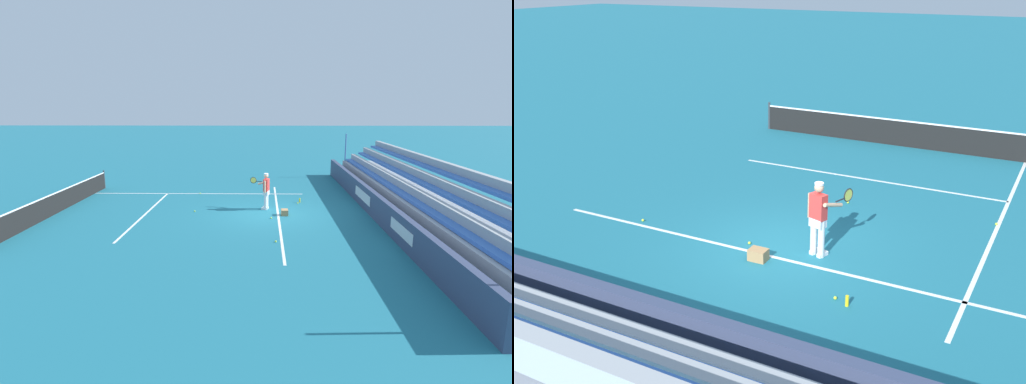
% 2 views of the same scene
% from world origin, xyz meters
% --- Properties ---
extents(ground_plane, '(160.00, 160.00, 0.00)m').
position_xyz_m(ground_plane, '(0.00, 0.00, 0.00)').
color(ground_plane, '#1E6B7F').
extents(court_baseline_white, '(12.00, 0.10, 0.01)m').
position_xyz_m(court_baseline_white, '(0.00, -0.50, 0.00)').
color(court_baseline_white, white).
rests_on(court_baseline_white, ground).
extents(court_sideline_white, '(0.10, 12.00, 0.01)m').
position_xyz_m(court_sideline_white, '(4.11, 4.00, 0.00)').
color(court_sideline_white, white).
rests_on(court_sideline_white, ground).
extents(court_service_line_white, '(8.22, 0.10, 0.01)m').
position_xyz_m(court_service_line_white, '(0.00, 5.50, 0.00)').
color(court_service_line_white, white).
rests_on(court_service_line_white, ground).
extents(back_wall_sponsor_board, '(20.75, 0.25, 1.10)m').
position_xyz_m(back_wall_sponsor_board, '(-0.01, -4.69, 0.55)').
color(back_wall_sponsor_board, '#384260').
rests_on(back_wall_sponsor_board, ground).
extents(tennis_player, '(0.78, 0.94, 1.71)m').
position_xyz_m(tennis_player, '(0.81, 0.05, 0.89)').
color(tennis_player, silver).
rests_on(tennis_player, ground).
extents(ball_box_cardboard, '(0.41, 0.31, 0.26)m').
position_xyz_m(ball_box_cardboard, '(-0.25, -0.79, 0.13)').
color(ball_box_cardboard, '#A87F51').
rests_on(ball_box_cardboard, ground).
extents(tennis_ball_on_baseline, '(0.07, 0.07, 0.07)m').
position_xyz_m(tennis_ball_on_baseline, '(-3.87, -0.28, 0.03)').
color(tennis_ball_on_baseline, '#CCE533').
rests_on(tennis_ball_on_baseline, ground).
extents(tennis_ball_stray_back, '(0.07, 0.07, 0.07)m').
position_xyz_m(tennis_ball_stray_back, '(0.26, 3.33, 0.03)').
color(tennis_ball_stray_back, '#CCE533').
rests_on(tennis_ball_stray_back, ground).
extents(tennis_ball_toward_net, '(0.07, 0.07, 0.07)m').
position_xyz_m(tennis_ball_toward_net, '(4.06, 3.67, 0.03)').
color(tennis_ball_toward_net, '#CCE533').
rests_on(tennis_ball_toward_net, ground).
extents(tennis_ball_by_box, '(0.07, 0.07, 0.07)m').
position_xyz_m(tennis_ball_by_box, '(-0.82, -0.18, 0.03)').
color(tennis_ball_by_box, '#CCE533').
rests_on(tennis_ball_by_box, ground).
extents(tennis_ball_midcourt, '(0.07, 0.07, 0.07)m').
position_xyz_m(tennis_ball_midcourt, '(1.88, -1.55, 0.03)').
color(tennis_ball_midcourt, '#CCE533').
rests_on(tennis_ball_midcourt, ground).
extents(water_bottle, '(0.07, 0.07, 0.22)m').
position_xyz_m(water_bottle, '(2.16, -1.67, 0.11)').
color(water_bottle, yellow).
rests_on(water_bottle, ground).
extents(tennis_net, '(11.09, 0.09, 1.07)m').
position_xyz_m(tennis_net, '(0.00, 9.56, 0.49)').
color(tennis_net, '#33383D').
rests_on(tennis_net, ground).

